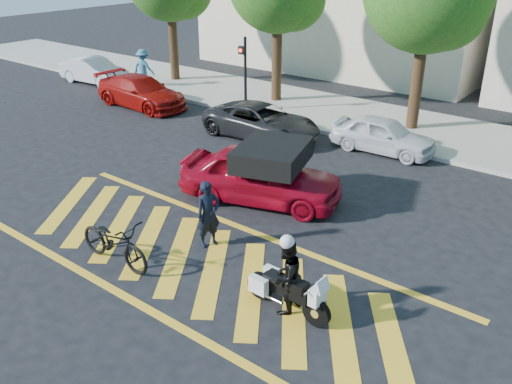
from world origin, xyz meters
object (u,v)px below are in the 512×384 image
Objects in this scene: officer_moto at (286,277)px; parked_mid_right at (383,135)px; police_motorcycle at (286,290)px; red_convertible at (261,175)px; parked_mid_left at (262,121)px; parked_left at (141,92)px; officer_bike at (208,214)px; bicycle at (114,242)px; parked_far_left at (94,71)px.

parked_mid_right is at bearing -163.46° from officer_moto.
police_motorcycle is 0.44× the size of red_convertible.
officer_moto is at bearing -167.36° from parked_mid_right.
parked_mid_left reaches higher than parked_mid_right.
parked_left is at bearing 95.01° from parked_mid_right.
officer_bike is 8.01m from parked_mid_left.
bicycle is 1.35× the size of officer_moto.
parked_far_left reaches higher than parked_mid_right.
police_motorcycle is 0.50× the size of parked_far_left.
parked_far_left is 5.39m from parked_left.
bicycle is at bearing -132.61° from parked_left.
parked_left is at bearing 75.86° from officer_bike.
red_convertible is (-0.53, 2.74, -0.06)m from officer_bike.
parked_left reaches higher than police_motorcycle.
bicycle is 9.37m from parked_mid_left.
officer_moto is (2.93, -0.95, -0.04)m from officer_bike.
parked_mid_right is (-2.51, 9.40, -0.17)m from officer_moto.
officer_moto is 0.35× the size of parked_mid_left.
bicycle is 0.59× the size of parked_mid_right.
parked_far_left is (-15.17, 5.70, -0.13)m from red_convertible.
parked_mid_right reaches higher than police_motorcycle.
police_motorcycle is at bearing -88.23° from officer_bike.
bicycle is 0.47× the size of red_convertible.
parked_far_left is 1.08× the size of parked_mid_right.
parked_left is 6.69m from parked_mid_left.
officer_moto reaches higher than bicycle.
parked_left is (-9.97, 4.30, -0.11)m from red_convertible.
parked_mid_left is (-2.69, 8.98, 0.06)m from bicycle.
police_motorcycle is at bearing -119.61° from parked_left.
parked_far_left is at bearing -115.16° from officer_moto.
red_convertible is at bearing -114.96° from parked_far_left.
red_convertible is at bearing 168.21° from parked_mid_right.
police_motorcycle is 0.43× the size of parked_left.
parked_far_left is (-15.70, 8.44, -0.19)m from officer_bike.
parked_far_left is at bearing 51.85° from red_convertible.
officer_bike is 0.78× the size of bicycle.
parked_left is (-13.45, 8.00, 0.19)m from police_motorcycle.
bicycle is 17.90m from parked_far_left.
parked_mid_right is at bearing 16.83° from officer_bike.
parked_left is (-13.43, 8.00, -0.13)m from officer_moto.
officer_bike is 0.84× the size of police_motorcycle.
officer_moto is at bearing -174.55° from police_motorcycle.
officer_bike is at bearing 163.66° from police_motorcycle.
officer_bike is at bearing -106.43° from officer_moto.
parked_left is (-10.50, 7.04, -0.17)m from officer_bike.
red_convertible is 1.01× the size of parked_mid_left.
officer_bike is 0.37× the size of red_convertible.
bicycle is 10.49m from parked_mid_right.
parked_far_left reaches higher than bicycle.
red_convertible is (-3.47, 3.70, 0.30)m from police_motorcycle.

